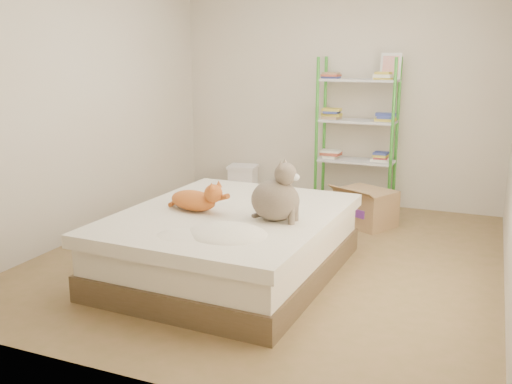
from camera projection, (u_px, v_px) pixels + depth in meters
The scene contains 7 objects.
room at pixel (272, 108), 4.72m from camera, with size 3.81×4.21×2.61m.
bed at pixel (230, 243), 4.59m from camera, with size 1.69×2.07×0.51m.
orange_cat at pixel (193, 198), 4.56m from camera, with size 0.50×0.27×0.20m, color #C65D28, non-canonical shape.
grey_cat at pixel (275, 191), 4.25m from camera, with size 0.33×0.40×0.45m, color gray, non-canonical shape.
shelf_unit at pixel (357, 137), 6.41m from camera, with size 0.88×0.36×1.74m.
cardboard_box at pixel (366, 207), 5.88m from camera, with size 0.67×0.70×0.43m.
white_bin at pixel (243, 181), 7.05m from camera, with size 0.38×0.35×0.39m.
Camera 1 is at (1.70, -4.44, 1.76)m, focal length 40.00 mm.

